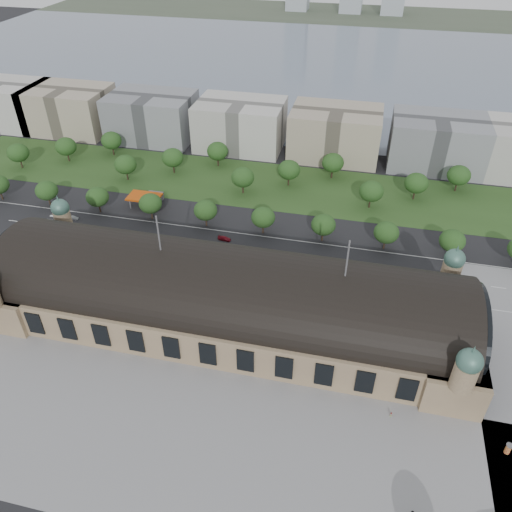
% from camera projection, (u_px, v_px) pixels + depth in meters
% --- Properties ---
extents(ground, '(900.00, 900.00, 0.00)m').
position_uv_depth(ground, '(228.00, 322.00, 161.06)').
color(ground, black).
rests_on(ground, ground).
extents(station, '(150.00, 48.40, 44.30)m').
position_uv_depth(station, '(227.00, 298.00, 154.94)').
color(station, tan).
rests_on(station, ground).
extents(plaza_south, '(190.00, 48.00, 0.12)m').
position_uv_depth(plaza_south, '(219.00, 448.00, 124.82)').
color(plaza_south, gray).
rests_on(plaza_south, ground).
extents(road_slab, '(260.00, 26.00, 0.10)m').
position_uv_depth(road_slab, '(205.00, 247.00, 194.42)').
color(road_slab, black).
rests_on(road_slab, ground).
extents(grass_belt, '(300.00, 45.00, 0.10)m').
position_uv_depth(grass_belt, '(250.00, 183.00, 236.55)').
color(grass_belt, '#29481C').
rests_on(grass_belt, ground).
extents(petrol_station, '(14.00, 13.00, 5.05)m').
position_uv_depth(petrol_station, '(150.00, 197.00, 220.17)').
color(petrol_station, '#C4470B').
rests_on(petrol_station, ground).
extents(lake, '(700.00, 320.00, 0.08)m').
position_uv_depth(lake, '(329.00, 65.00, 394.24)').
color(lake, slate).
rests_on(lake, ground).
extents(far_shore, '(700.00, 120.00, 0.14)m').
position_uv_depth(far_shore, '(349.00, 14.00, 550.73)').
color(far_shore, '#44513D').
rests_on(far_shore, ground).
extents(office_0, '(45.00, 32.00, 24.00)m').
position_uv_depth(office_0, '(7.00, 104.00, 288.82)').
color(office_0, beige).
rests_on(office_0, ground).
extents(office_1, '(45.00, 32.00, 24.00)m').
position_uv_depth(office_1, '(69.00, 109.00, 281.57)').
color(office_1, tan).
rests_on(office_1, ground).
extents(office_2, '(45.00, 32.00, 24.00)m').
position_uv_depth(office_2, '(152.00, 117.00, 272.50)').
color(office_2, gray).
rests_on(office_2, ground).
extents(office_3, '(45.00, 32.00, 24.00)m').
position_uv_depth(office_3, '(240.00, 125.00, 263.43)').
color(office_3, beige).
rests_on(office_3, ground).
extents(office_4, '(45.00, 32.00, 24.00)m').
position_uv_depth(office_4, '(335.00, 133.00, 254.35)').
color(office_4, tan).
rests_on(office_4, ground).
extents(office_5, '(45.00, 32.00, 24.00)m').
position_uv_depth(office_5, '(437.00, 142.00, 245.28)').
color(office_5, gray).
rests_on(office_5, ground).
extents(tree_row_1, '(9.60, 9.60, 11.52)m').
position_uv_depth(tree_row_1, '(47.00, 191.00, 215.53)').
color(tree_row_1, '#2D2116').
rests_on(tree_row_1, ground).
extents(tree_row_2, '(9.60, 9.60, 11.52)m').
position_uv_depth(tree_row_2, '(97.00, 197.00, 211.17)').
color(tree_row_2, '#2D2116').
rests_on(tree_row_2, ground).
extents(tree_row_3, '(9.60, 9.60, 11.52)m').
position_uv_depth(tree_row_3, '(150.00, 203.00, 206.82)').
color(tree_row_3, '#2D2116').
rests_on(tree_row_3, ground).
extents(tree_row_4, '(9.60, 9.60, 11.52)m').
position_uv_depth(tree_row_4, '(206.00, 210.00, 202.46)').
color(tree_row_4, '#2D2116').
rests_on(tree_row_4, ground).
extents(tree_row_5, '(9.60, 9.60, 11.52)m').
position_uv_depth(tree_row_5, '(263.00, 217.00, 198.11)').
color(tree_row_5, '#2D2116').
rests_on(tree_row_5, ground).
extents(tree_row_6, '(9.60, 9.60, 11.52)m').
position_uv_depth(tree_row_6, '(323.00, 225.00, 193.76)').
color(tree_row_6, '#2D2116').
rests_on(tree_row_6, ground).
extents(tree_row_7, '(9.60, 9.60, 11.52)m').
position_uv_depth(tree_row_7, '(386.00, 233.00, 189.40)').
color(tree_row_7, '#2D2116').
rests_on(tree_row_7, ground).
extents(tree_row_8, '(9.60, 9.60, 11.52)m').
position_uv_depth(tree_row_8, '(452.00, 241.00, 185.05)').
color(tree_row_8, '#2D2116').
rests_on(tree_row_8, ground).
extents(tree_belt_0, '(10.40, 10.40, 12.48)m').
position_uv_depth(tree_belt_0, '(18.00, 153.00, 244.80)').
color(tree_belt_0, '#2D2116').
rests_on(tree_belt_0, ground).
extents(tree_belt_1, '(10.40, 10.40, 12.48)m').
position_uv_depth(tree_belt_1, '(66.00, 146.00, 250.74)').
color(tree_belt_1, '#2D2116').
rests_on(tree_belt_1, ground).
extents(tree_belt_2, '(10.40, 10.40, 12.48)m').
position_uv_depth(tree_belt_2, '(111.00, 140.00, 256.68)').
color(tree_belt_2, '#2D2116').
rests_on(tree_belt_2, ground).
extents(tree_belt_3, '(10.40, 10.40, 12.48)m').
position_uv_depth(tree_belt_3, '(125.00, 164.00, 234.46)').
color(tree_belt_3, '#2D2116').
rests_on(tree_belt_3, ground).
extents(tree_belt_4, '(10.40, 10.40, 12.48)m').
position_uv_depth(tree_belt_4, '(173.00, 158.00, 240.40)').
color(tree_belt_4, '#2D2116').
rests_on(tree_belt_4, ground).
extents(tree_belt_5, '(10.40, 10.40, 12.48)m').
position_uv_depth(tree_belt_5, '(217.00, 151.00, 246.34)').
color(tree_belt_5, '#2D2116').
rests_on(tree_belt_5, ground).
extents(tree_belt_6, '(10.40, 10.40, 12.48)m').
position_uv_depth(tree_belt_6, '(243.00, 177.00, 224.12)').
color(tree_belt_6, '#2D2116').
rests_on(tree_belt_6, ground).
extents(tree_belt_7, '(10.40, 10.40, 12.48)m').
position_uv_depth(tree_belt_7, '(289.00, 170.00, 230.06)').
color(tree_belt_7, '#2D2116').
rests_on(tree_belt_7, ground).
extents(tree_belt_8, '(10.40, 10.40, 12.48)m').
position_uv_depth(tree_belt_8, '(333.00, 163.00, 236.00)').
color(tree_belt_8, '#2D2116').
rests_on(tree_belt_8, ground).
extents(tree_belt_9, '(10.40, 10.40, 12.48)m').
position_uv_depth(tree_belt_9, '(371.00, 191.00, 213.78)').
color(tree_belt_9, '#2D2116').
rests_on(tree_belt_9, ground).
extents(tree_belt_10, '(10.40, 10.40, 12.48)m').
position_uv_depth(tree_belt_10, '(416.00, 183.00, 219.72)').
color(tree_belt_10, '#2D2116').
rests_on(tree_belt_10, ground).
extents(tree_belt_11, '(10.40, 10.40, 12.48)m').
position_uv_depth(tree_belt_11, '(459.00, 175.00, 225.66)').
color(tree_belt_11, '#2D2116').
rests_on(tree_belt_11, ground).
extents(traffic_car_1, '(4.11, 1.45, 1.35)m').
position_uv_depth(traffic_car_1, '(73.00, 218.00, 210.42)').
color(traffic_car_1, '#94989C').
rests_on(traffic_car_1, ground).
extents(traffic_car_2, '(5.98, 2.96, 1.63)m').
position_uv_depth(traffic_car_2, '(109.00, 240.00, 196.79)').
color(traffic_car_2, black).
rests_on(traffic_car_2, ground).
extents(traffic_car_3, '(5.51, 2.83, 1.53)m').
position_uv_depth(traffic_car_3, '(224.00, 238.00, 197.96)').
color(traffic_car_3, maroon).
rests_on(traffic_car_3, ground).
extents(traffic_car_4, '(3.96, 1.99, 1.29)m').
position_uv_depth(traffic_car_4, '(278.00, 259.00, 187.44)').
color(traffic_car_4, '#191C48').
rests_on(traffic_car_4, ground).
extents(traffic_car_6, '(5.15, 2.80, 1.37)m').
position_uv_depth(traffic_car_6, '(459.00, 290.00, 172.94)').
color(traffic_car_6, silver).
rests_on(traffic_car_6, ground).
extents(parked_car_0, '(4.31, 3.18, 1.36)m').
position_uv_depth(parked_car_0, '(71.00, 253.00, 190.21)').
color(parked_car_0, black).
rests_on(parked_car_0, ground).
extents(parked_car_1, '(6.26, 4.69, 1.58)m').
position_uv_depth(parked_car_1, '(64.00, 253.00, 189.87)').
color(parked_car_1, maroon).
rests_on(parked_car_1, ground).
extents(parked_car_2, '(5.32, 4.76, 1.48)m').
position_uv_depth(parked_car_2, '(135.00, 264.00, 184.62)').
color(parked_car_2, '#182344').
rests_on(parked_car_2, ground).
extents(parked_car_3, '(4.34, 3.46, 1.39)m').
position_uv_depth(parked_car_3, '(146.00, 266.00, 183.84)').
color(parked_car_3, '#515358').
rests_on(parked_car_3, ground).
extents(parked_car_4, '(4.85, 3.56, 1.52)m').
position_uv_depth(parked_car_4, '(157.00, 260.00, 186.40)').
color(parked_car_4, '#BEBEC0').
rests_on(parked_car_4, ground).
extents(parked_car_5, '(6.38, 4.89, 1.61)m').
position_uv_depth(parked_car_5, '(199.00, 266.00, 183.41)').
color(parked_car_5, gray).
rests_on(parked_car_5, ground).
extents(parked_car_6, '(5.89, 4.02, 1.58)m').
position_uv_depth(parked_car_6, '(135.00, 264.00, 184.56)').
color(parked_car_6, black).
rests_on(parked_car_6, ground).
extents(bus_west, '(13.06, 4.30, 3.57)m').
position_uv_depth(bus_west, '(202.00, 253.00, 188.49)').
color(bus_west, red).
rests_on(bus_west, ground).
extents(bus_mid, '(11.81, 3.24, 3.26)m').
position_uv_depth(bus_mid, '(263.00, 262.00, 183.88)').
color(bus_mid, silver).
rests_on(bus_mid, ground).
extents(bus_east, '(11.18, 2.82, 3.10)m').
position_uv_depth(bus_east, '(295.00, 266.00, 182.18)').
color(bus_east, beige).
rests_on(bus_east, ground).
extents(advertising_column, '(1.67, 1.67, 3.17)m').
position_uv_depth(advertising_column, '(508.00, 449.00, 122.92)').
color(advertising_column, '#C54431').
rests_on(advertising_column, ground).
extents(pedestrian_0, '(0.87, 0.69, 1.56)m').
position_uv_depth(pedestrian_0, '(391.00, 415.00, 131.88)').
color(pedestrian_0, gray).
rests_on(pedestrian_0, ground).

